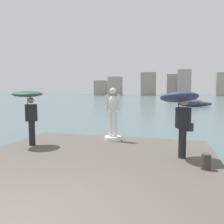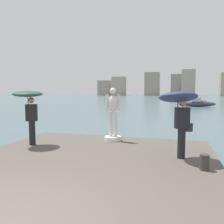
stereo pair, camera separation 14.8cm
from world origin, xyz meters
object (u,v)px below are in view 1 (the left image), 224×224
object	(u,v)px
onlooker_right	(180,105)
statue_white_figure	(113,119)
onlooker_left	(29,102)
mooring_bollard	(206,162)
boat_rightward	(194,103)
boat_mid	(195,101)

from	to	relation	value
onlooker_right	statue_white_figure	bearing A→B (deg)	144.38
statue_white_figure	onlooker_left	distance (m)	3.19
mooring_bollard	boat_rightward	distance (m)	30.98
onlooker_left	onlooker_right	world-z (taller)	onlooker_right
onlooker_left	onlooker_right	distance (m)	5.17
mooring_bollard	boat_rightward	world-z (taller)	boat_rightward
mooring_bollard	boat_rightward	xyz separation A→B (m)	(2.69, 30.86, -0.09)
boat_rightward	boat_mid	bearing A→B (deg)	83.55
onlooker_right	boat_rightward	size ratio (longest dim) A/B	0.38
onlooker_right	boat_mid	size ratio (longest dim) A/B	0.49
onlooker_right	mooring_bollard	world-z (taller)	onlooker_right
onlooker_right	boat_mid	world-z (taller)	onlooker_right
boat_rightward	mooring_bollard	bearing A→B (deg)	-94.97
onlooker_left	boat_rightward	bearing A→B (deg)	74.11
boat_mid	statue_white_figure	bearing A→B (deg)	-100.03
statue_white_figure	boat_mid	size ratio (longest dim) A/B	0.51
onlooker_left	boat_rightward	size ratio (longest dim) A/B	0.37
onlooker_left	onlooker_right	xyz separation A→B (m)	(5.16, -0.24, -0.00)
onlooker_right	mooring_bollard	distance (m)	1.73
boat_mid	boat_rightward	size ratio (longest dim) A/B	0.77
statue_white_figure	onlooker_right	distance (m)	3.10
onlooker_right	mooring_bollard	xyz separation A→B (m)	(0.62, -0.87, -1.36)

